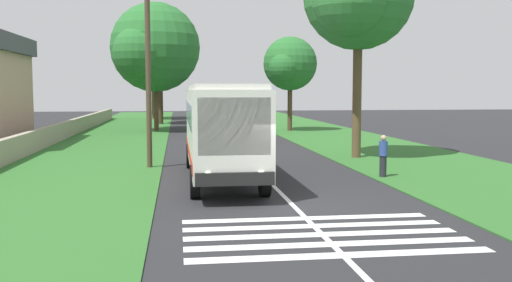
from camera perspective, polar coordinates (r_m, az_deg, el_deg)
ground at (r=17.93m, az=3.65°, el=-6.33°), size 160.00×160.00×0.00m
grass_verge_left at (r=32.76m, az=-15.98°, el=-1.29°), size 120.00×8.00×0.04m
grass_verge_right at (r=34.47m, az=12.12°, el=-0.90°), size 120.00×8.00×0.04m
centre_line at (r=32.61m, az=-1.56°, el=-1.15°), size 110.00×0.16×0.01m
coach_bus at (r=22.81m, az=-3.49°, el=1.55°), size 11.16×2.62×3.73m
zebra_crossing at (r=14.46m, az=6.55°, el=-9.14°), size 4.05×6.80×0.01m
trailing_car_0 at (r=39.82m, az=-0.41°, el=0.94°), size 4.30×1.78×1.43m
trailing_car_1 at (r=49.66m, az=-1.65°, el=1.76°), size 4.30×1.78×1.43m
trailing_minibus_0 at (r=58.97m, az=-2.55°, el=3.14°), size 6.00×2.14×2.53m
roadside_tree_left_0 at (r=70.54m, az=-10.26°, el=8.22°), size 8.25×7.12×11.19m
roadside_tree_left_1 at (r=50.30m, az=-10.08°, el=8.86°), size 8.94×7.54×10.85m
roadside_tree_left_2 at (r=60.51m, az=-9.66°, el=9.53°), size 7.65×6.06×11.48m
roadside_tree_right_2 at (r=49.84m, az=3.25°, el=7.48°), size 5.38×4.59×8.02m
utility_pole at (r=26.47m, az=-10.59°, el=6.96°), size 0.24×1.40×8.53m
roadside_wall at (r=38.21m, az=-19.98°, el=0.42°), size 70.00×0.40×1.20m
pedestrian at (r=23.82m, az=12.44°, el=-1.40°), size 0.34×0.34×1.69m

